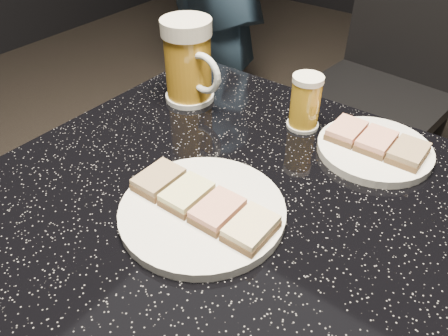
{
  "coord_description": "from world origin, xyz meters",
  "views": [
    {
      "loc": [
        0.29,
        -0.38,
        1.18
      ],
      "look_at": [
        0.0,
        0.0,
        0.8
      ],
      "focal_mm": 35.0,
      "sensor_mm": 36.0,
      "label": 1
    }
  ],
  "objects": [
    {
      "name": "table",
      "position": [
        0.0,
        0.0,
        0.51
      ],
      "size": [
        0.7,
        0.7,
        0.75
      ],
      "color": "black",
      "rests_on": "floor"
    },
    {
      "name": "canapes_on_plate_large",
      "position": [
        0.0,
        -0.05,
        0.77
      ],
      "size": [
        0.21,
        0.07,
        0.02
      ],
      "color": "#4C3521",
      "rests_on": "plate_large"
    },
    {
      "name": "chair",
      "position": [
        -0.08,
        1.02,
        0.5
      ],
      "size": [
        0.48,
        0.48,
        0.89
      ],
      "color": "black",
      "rests_on": "floor"
    },
    {
      "name": "beer_mug",
      "position": [
        -0.22,
        0.19,
        0.83
      ],
      "size": [
        0.14,
        0.1,
        0.16
      ],
      "color": "white",
      "rests_on": "table"
    },
    {
      "name": "plate_large",
      "position": [
        0.0,
        -0.05,
        0.76
      ],
      "size": [
        0.23,
        0.23,
        0.01
      ],
      "primitive_type": "cylinder",
      "color": "white",
      "rests_on": "table"
    },
    {
      "name": "plate_small",
      "position": [
        0.13,
        0.23,
        0.76
      ],
      "size": [
        0.19,
        0.19,
        0.01
      ],
      "primitive_type": "cylinder",
      "color": "white",
      "rests_on": "table"
    },
    {
      "name": "canapes_on_plate_small",
      "position": [
        0.13,
        0.23,
        0.77
      ],
      "size": [
        0.15,
        0.07,
        0.02
      ],
      "color": "#4C3521",
      "rests_on": "plate_small"
    },
    {
      "name": "beer_tumbler",
      "position": [
        0.0,
        0.23,
        0.8
      ],
      "size": [
        0.06,
        0.06,
        0.1
      ],
      "color": "silver",
      "rests_on": "table"
    }
  ]
}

